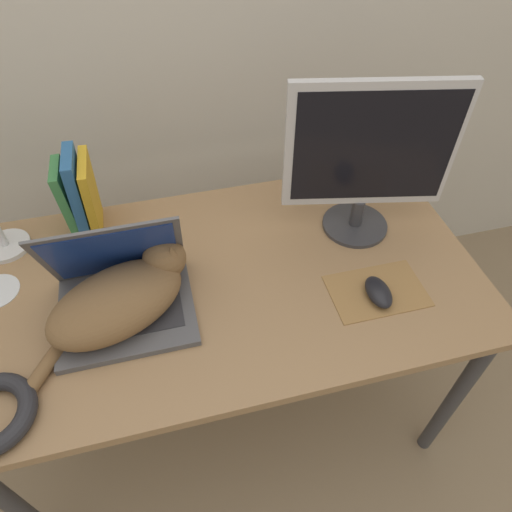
% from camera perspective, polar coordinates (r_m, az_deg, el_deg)
% --- Properties ---
extents(ground_plane, '(12.00, 12.00, 0.00)m').
position_cam_1_polar(ground_plane, '(1.73, 0.30, -28.56)').
color(ground_plane, '#847056').
extents(desk, '(1.36, 0.74, 0.74)m').
position_cam_1_polar(desk, '(1.28, -3.69, -4.75)').
color(desk, '#93704C').
rests_on(desk, ground_plane).
extents(laptop, '(0.33, 0.28, 0.27)m').
position_cam_1_polar(laptop, '(1.17, -16.30, -4.49)').
color(laptop, '#4C4C51').
rests_on(laptop, desk).
extents(cat, '(0.41, 0.32, 0.15)m').
position_cam_1_polar(cat, '(1.14, -16.34, -4.93)').
color(cat, brown).
rests_on(cat, desk).
extents(external_monitor, '(0.44, 0.19, 0.45)m').
position_cam_1_polar(external_monitor, '(1.24, 13.96, 11.81)').
color(external_monitor, '#333338').
rests_on(external_monitor, desk).
extents(mousepad, '(0.25, 0.16, 0.00)m').
position_cam_1_polar(mousepad, '(1.23, 14.86, -4.22)').
color(mousepad, olive).
rests_on(mousepad, desk).
extents(computer_mouse, '(0.06, 0.10, 0.04)m').
position_cam_1_polar(computer_mouse, '(1.20, 15.07, -4.38)').
color(computer_mouse, black).
rests_on(computer_mouse, mousepad).
extents(book_row, '(0.10, 0.16, 0.26)m').
position_cam_1_polar(book_row, '(1.36, -21.14, 6.88)').
color(book_row, '#387A42').
rests_on(book_row, desk).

